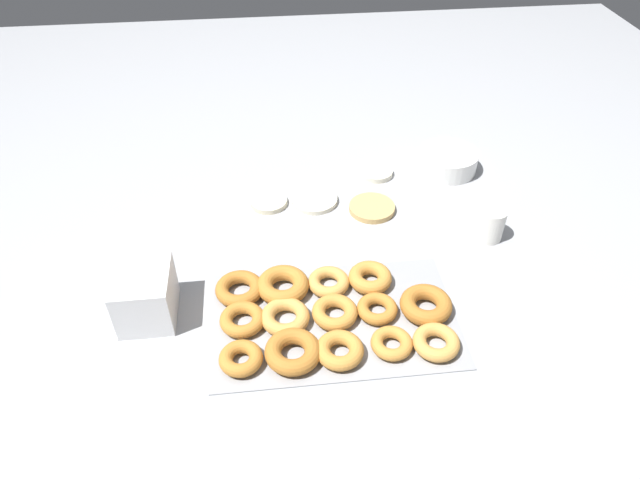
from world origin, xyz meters
TOP-DOWN VIEW (x-y plane):
  - ground_plane at (0.00, 0.00)m, footprint 3.00×3.00m
  - pancake_0 at (0.01, 0.12)m, footprint 0.12×0.12m
  - pancake_1 at (0.20, 0.22)m, footprint 0.09×0.09m
  - pancake_2 at (-0.10, 0.12)m, footprint 0.09×0.09m
  - pancake_3 at (0.16, 0.06)m, footprint 0.12×0.12m
  - donut_tray at (-0.00, -0.29)m, footprint 0.50×0.31m
  - batter_bowl at (0.40, 0.23)m, footprint 0.16×0.16m
  - container_stack at (-0.36, -0.23)m, footprint 0.11×0.13m
  - paper_cup at (0.41, -0.07)m, footprint 0.07×0.07m

SIDE VIEW (x-z plane):
  - ground_plane at x=0.00m, z-range 0.00..0.00m
  - pancake_0 at x=0.01m, z-range 0.00..0.01m
  - pancake_2 at x=-0.10m, z-range 0.00..0.01m
  - pancake_3 at x=0.16m, z-range 0.00..0.01m
  - pancake_1 at x=0.20m, z-range 0.00..0.02m
  - donut_tray at x=0.00m, z-range 0.00..0.04m
  - batter_bowl at x=0.40m, z-range 0.00..0.06m
  - paper_cup at x=0.41m, z-range 0.00..0.08m
  - container_stack at x=-0.36m, z-range 0.00..0.11m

